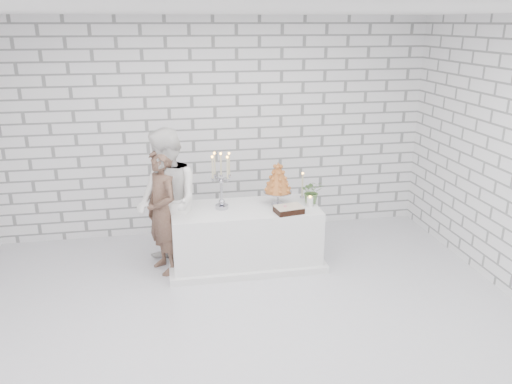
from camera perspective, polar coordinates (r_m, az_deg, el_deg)
name	(u,v)px	position (r m, az deg, el deg)	size (l,w,h in m)	color
ground	(244,323)	(5.32, -1.33, -14.55)	(6.00, 5.00, 0.01)	silver
ceiling	(242,11)	(4.45, -1.64, 19.74)	(6.00, 5.00, 0.01)	white
wall_back	(215,129)	(7.08, -4.61, 7.09)	(6.00, 0.01, 3.00)	white
wall_front	(326,344)	(2.47, 7.90, -16.66)	(6.00, 0.01, 3.00)	white
cake_table	(246,236)	(6.33, -1.19, -4.97)	(1.80, 0.80, 0.75)	white
groom	(162,212)	(6.12, -10.52, -2.18)	(0.56, 0.37, 1.54)	brown
bride	(168,202)	(6.08, -9.94, -1.16)	(0.86, 0.67, 1.76)	white
candelabra	(221,181)	(6.07, -3.94, 1.25)	(0.29, 0.29, 0.70)	#A2A1AB
croquembouche	(278,184)	(6.22, 2.47, 0.96)	(0.36, 0.36, 0.55)	#9A4F1D
chocolate_cake	(289,209)	(6.03, 3.72, -1.98)	(0.32, 0.23, 0.08)	black
pillar_candle	(310,202)	(6.25, 6.10, -1.11)	(0.08, 0.08, 0.12)	white
extra_taper	(302,186)	(6.52, 5.25, 0.68)	(0.06, 0.06, 0.32)	beige
flowers	(312,192)	(6.35, 6.34, 0.05)	(0.27, 0.23, 0.30)	#3B6634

